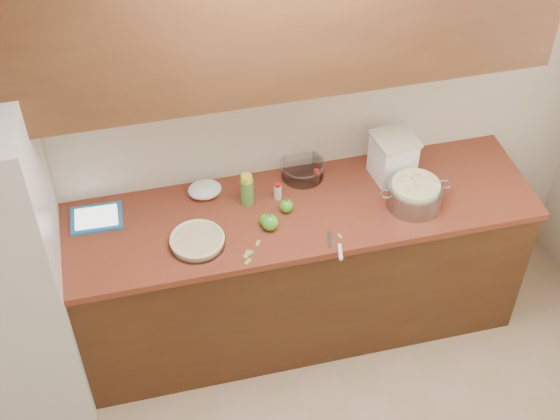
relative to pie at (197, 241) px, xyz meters
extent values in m
plane|color=white|center=(0.44, -1.35, 1.66)|extent=(3.60, 3.60, 0.00)
plane|color=beige|center=(0.44, 0.45, 0.36)|extent=(3.60, 0.00, 3.60)
cube|color=#482A14|center=(0.44, 0.13, -0.50)|extent=(2.60, 0.65, 0.88)
cube|color=brown|center=(0.44, 0.13, -0.04)|extent=(2.64, 0.68, 0.04)
cube|color=brown|center=(0.44, 0.28, 1.01)|extent=(2.60, 0.34, 0.70)
cylinder|color=silver|center=(0.00, 0.00, 0.00)|extent=(0.28, 0.28, 0.04)
cylinder|color=beige|center=(0.00, 0.00, 0.00)|extent=(0.25, 0.25, 0.03)
torus|color=beige|center=(0.00, 0.00, 0.01)|extent=(0.27, 0.27, 0.02)
cylinder|color=gray|center=(1.12, 0.02, 0.04)|extent=(0.28, 0.28, 0.12)
torus|color=gray|center=(0.96, 0.02, 0.08)|extent=(0.07, 0.07, 0.01)
torus|color=gray|center=(1.27, 0.02, 0.08)|extent=(0.07, 0.07, 0.01)
cylinder|color=beige|center=(1.12, 0.02, 0.05)|extent=(0.24, 0.24, 0.13)
cube|color=white|center=(1.08, 0.26, 0.10)|extent=(0.22, 0.22, 0.24)
cube|color=beige|center=(1.08, 0.26, 0.23)|extent=(0.24, 0.24, 0.02)
cube|color=#2268A4|center=(-0.46, 0.29, -0.01)|extent=(0.26, 0.20, 0.02)
cube|color=white|center=(-0.46, 0.29, -0.01)|extent=(0.22, 0.16, 0.00)
cube|color=gray|center=(0.63, -0.12, -0.02)|extent=(0.04, 0.11, 0.00)
cylinder|color=white|center=(0.65, -0.22, -0.01)|extent=(0.04, 0.10, 0.02)
cylinder|color=#4C8C38|center=(0.30, 0.23, 0.05)|extent=(0.07, 0.07, 0.15)
cylinder|color=yellow|center=(0.30, 0.23, 0.14)|extent=(0.06, 0.06, 0.03)
cylinder|color=beige|center=(0.46, 0.23, 0.02)|extent=(0.04, 0.04, 0.08)
cylinder|color=red|center=(0.46, 0.23, 0.07)|extent=(0.03, 0.03, 0.02)
cylinder|color=black|center=(0.68, 0.30, 0.01)|extent=(0.03, 0.03, 0.07)
cylinder|color=red|center=(0.68, 0.30, 0.06)|extent=(0.03, 0.03, 0.01)
cylinder|color=silver|center=(0.62, 0.37, 0.02)|extent=(0.23, 0.23, 0.09)
torus|color=silver|center=(0.62, 0.37, 0.06)|extent=(0.24, 0.24, 0.01)
ellipsoid|color=white|center=(0.10, 0.34, 0.01)|extent=(0.22, 0.20, 0.07)
sphere|color=green|center=(0.35, 0.05, 0.01)|extent=(0.07, 0.07, 0.07)
cylinder|color=#3F2D19|center=(0.35, 0.05, 0.05)|extent=(0.01, 0.01, 0.01)
sphere|color=green|center=(0.47, 0.12, 0.01)|extent=(0.07, 0.07, 0.07)
cylinder|color=#3F2D19|center=(0.47, 0.12, 0.05)|extent=(0.01, 0.01, 0.01)
sphere|color=green|center=(0.37, 0.02, 0.02)|extent=(0.08, 0.08, 0.08)
cylinder|color=#3F2D19|center=(0.37, 0.02, 0.07)|extent=(0.01, 0.01, 0.01)
cube|color=#7FAE54|center=(0.69, -0.11, -0.02)|extent=(0.02, 0.03, 0.00)
cube|color=#7FAE54|center=(0.22, -0.12, -0.02)|extent=(0.04, 0.05, 0.00)
cube|color=#7FAE54|center=(0.21, -0.17, -0.02)|extent=(0.04, 0.04, 0.00)
cube|color=#7FAE54|center=(0.29, -0.07, -0.02)|extent=(0.03, 0.04, 0.00)
cube|color=#7FAE54|center=(0.24, -0.12, -0.02)|extent=(0.03, 0.03, 0.00)
camera|label=1|loc=(-0.23, -2.63, 2.71)|focal=50.00mm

